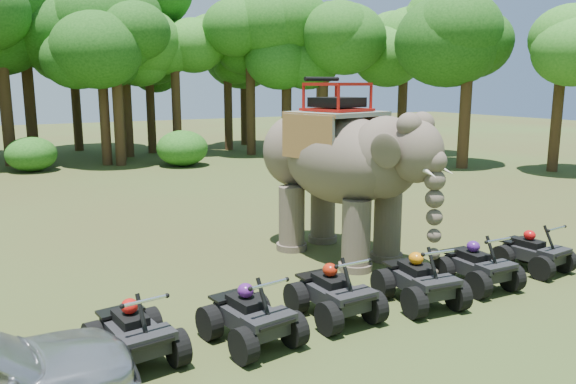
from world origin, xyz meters
name	(u,v)px	position (x,y,z in m)	size (l,w,h in m)	color
ground	(316,290)	(0.00, 0.00, 0.00)	(110.00, 110.00, 0.00)	#47381E
elephant	(339,169)	(1.81, 1.86, 2.20)	(2.31, 5.24, 4.40)	brown
atv_0	(134,325)	(-4.09, -1.23, 0.60)	(1.19, 1.63, 1.21)	black
atv_1	(251,308)	(-2.23, -1.54, 0.61)	(1.21, 1.66, 1.23)	black
atv_2	(334,286)	(-0.44, -1.37, 0.62)	(1.22, 1.68, 1.24)	black
atv_3	(420,273)	(1.39, -1.62, 0.62)	(1.23, 1.68, 1.25)	black
atv_4	(477,259)	(3.12, -1.48, 0.60)	(1.18, 1.62, 1.20)	black
atv_5	(534,246)	(5.10, -1.36, 0.57)	(1.12, 1.54, 1.14)	black
tree_0	(103,97)	(0.00, 21.02, 3.57)	(5.00, 5.00, 7.15)	#195114
tree_1	(176,95)	(4.32, 22.33, 3.57)	(5.00, 5.00, 7.15)	#195114
tree_2	(251,85)	(8.55, 21.20, 4.14)	(5.80, 5.80, 8.29)	#195114
tree_3	(323,84)	(11.74, 18.16, 4.22)	(5.91, 5.91, 8.45)	#195114
tree_4	(403,82)	(16.59, 16.94, 4.34)	(6.07, 6.07, 8.68)	#195114
tree_5	(467,78)	(15.65, 11.04, 4.53)	(6.34, 6.34, 9.06)	#195114
tree_6	(558,101)	(18.71, 8.08, 3.41)	(4.77, 4.77, 6.82)	#195114
tree_29	(3,70)	(-4.49, 23.14, 4.91)	(6.87, 6.87, 9.81)	#195114
tree_30	(287,71)	(10.47, 20.25, 4.97)	(6.96, 6.96, 9.94)	#195114
tree_31	(124,64)	(1.81, 23.83, 5.33)	(7.46, 7.46, 10.66)	#195114
tree_32	(320,74)	(18.67, 29.52, 5.00)	(7.00, 7.00, 10.00)	#195114
tree_33	(117,93)	(0.59, 20.47, 3.79)	(5.31, 5.31, 7.59)	#195114
tree_34	(118,85)	(1.08, 22.45, 4.17)	(5.84, 5.84, 8.35)	#195114
tree_35	(27,68)	(-3.18, 25.44, 5.11)	(7.15, 7.15, 10.21)	#195114
tree_36	(150,95)	(3.55, 25.01, 3.58)	(5.01, 5.01, 7.16)	#195114
tree_38	(244,79)	(10.61, 26.57, 4.51)	(6.32, 6.32, 9.03)	#195114
tree_39	(228,90)	(8.35, 24.19, 3.81)	(5.34, 5.34, 7.63)	#195114
tree_41	(75,83)	(-0.26, 28.46, 4.28)	(5.99, 5.99, 8.56)	#195114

